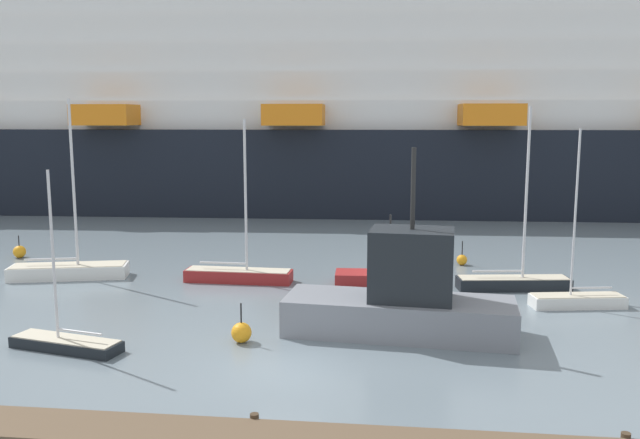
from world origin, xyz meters
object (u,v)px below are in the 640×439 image
sailboat_1 (239,273)px  fishing_boat_0 (403,299)px  channel_buoy_0 (20,252)px  channel_buoy_1 (462,260)px  sailboat_2 (577,298)px  cruise_ship (223,117)px  fishing_boat_1 (386,273)px  sailboat_4 (514,280)px  sailboat_5 (69,269)px  channel_buoy_2 (241,332)px  sailboat_0 (66,341)px

sailboat_1 → fishing_boat_0: bearing=-40.4°
channel_buoy_0 → channel_buoy_1: (26.46, 1.02, -0.07)m
sailboat_2 → channel_buoy_1: 9.15m
sailboat_1 → cruise_ship: 32.88m
sailboat_2 → channel_buoy_1: sailboat_2 is taller
fishing_boat_1 → channel_buoy_0: fishing_boat_1 is taller
sailboat_4 → sailboat_5: 22.96m
sailboat_1 → channel_buoy_0: (-14.60, 4.28, -0.07)m
fishing_boat_0 → fishing_boat_1: bearing=100.6°
sailboat_5 → channel_buoy_1: sailboat_5 is taller
sailboat_5 → channel_buoy_0: (-5.50, 4.52, -0.11)m
sailboat_5 → cruise_ship: 31.93m
channel_buoy_2 → cruise_ship: (-11.06, 39.77, 8.10)m
cruise_ship → sailboat_1: bearing=-76.3°
channel_buoy_2 → sailboat_5: bearing=142.1°
channel_buoy_2 → fishing_boat_0: bearing=15.2°
sailboat_0 → sailboat_4: sailboat_4 is taller
channel_buoy_1 → sailboat_0: bearing=-134.7°
sailboat_2 → channel_buoy_0: size_ratio=5.83×
fishing_boat_0 → channel_buoy_1: (3.52, 12.77, -1.13)m
sailboat_0 → fishing_boat_0: bearing=-152.7°
sailboat_5 → sailboat_0: bearing=-76.8°
sailboat_1 → sailboat_2: (16.15, -2.79, -0.05)m
sailboat_2 → channel_buoy_0: 31.55m
sailboat_0 → cruise_ship: 42.35m
channel_buoy_2 → cruise_ship: cruise_ship is taller
sailboat_1 → cruise_ship: size_ratio=0.06×
channel_buoy_1 → channel_buoy_0: bearing=-177.8°
sailboat_1 → sailboat_4: bearing=1.6°
sailboat_2 → fishing_boat_0: (-7.81, -4.69, 1.04)m
sailboat_5 → cruise_ship: (0.33, 30.90, 8.01)m
sailboat_0 → channel_buoy_1: 22.39m
sailboat_5 → channel_buoy_0: size_ratio=6.87×
channel_buoy_1 → cruise_ship: (-20.63, 25.36, 8.18)m
sailboat_5 → cruise_ship: cruise_ship is taller
sailboat_0 → channel_buoy_2: bearing=-153.5°
sailboat_2 → sailboat_4: bearing=-60.5°
sailboat_4 → cruise_ship: bearing=118.7°
sailboat_1 → sailboat_2: 16.39m
fishing_boat_1 → channel_buoy_0: size_ratio=3.73×
sailboat_4 → fishing_boat_0: bearing=-134.1°
sailboat_4 → channel_buoy_0: size_ratio=6.55×
sailboat_2 → sailboat_5: 25.38m
fishing_boat_1 → channel_buoy_2: bearing=-121.6°
sailboat_4 → fishing_boat_1: sailboat_4 is taller
sailboat_2 → sailboat_4: sailboat_4 is taller
sailboat_2 → cruise_ship: (-24.92, 33.44, 8.10)m
sailboat_2 → cruise_ship: 42.49m
fishing_boat_0 → channel_buoy_2: bearing=-159.7°
channel_buoy_0 → cruise_ship: 28.21m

